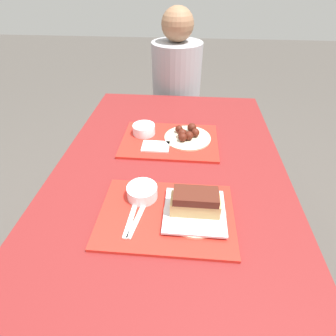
# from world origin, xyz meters

# --- Properties ---
(ground_plane) EXTENTS (12.00, 12.00, 0.00)m
(ground_plane) POSITION_xyz_m (0.00, 0.00, 0.00)
(ground_plane) COLOR #4C4742
(picnic_table) EXTENTS (0.95, 1.61, 0.74)m
(picnic_table) POSITION_xyz_m (0.00, 0.00, 0.66)
(picnic_table) COLOR maroon
(picnic_table) RESTS_ON ground_plane
(picnic_bench_far) EXTENTS (0.91, 0.28, 0.46)m
(picnic_bench_far) POSITION_xyz_m (0.00, 1.03, 0.39)
(picnic_bench_far) COLOR maroon
(picnic_bench_far) RESTS_ON ground_plane
(tray_near) EXTENTS (0.45, 0.32, 0.01)m
(tray_near) POSITION_xyz_m (0.01, -0.20, 0.75)
(tray_near) COLOR red
(tray_near) RESTS_ON picnic_table
(tray_far) EXTENTS (0.45, 0.32, 0.01)m
(tray_far) POSITION_xyz_m (-0.02, 0.26, 0.75)
(tray_far) COLOR red
(tray_far) RESTS_ON picnic_table
(bowl_coleslaw_near) EXTENTS (0.11, 0.11, 0.05)m
(bowl_coleslaw_near) POSITION_xyz_m (-0.08, -0.13, 0.78)
(bowl_coleslaw_near) COLOR silver
(bowl_coleslaw_near) RESTS_ON tray_near
(brisket_sandwich_plate) EXTENTS (0.21, 0.21, 0.10)m
(brisket_sandwich_plate) POSITION_xyz_m (0.10, -0.19, 0.79)
(brisket_sandwich_plate) COLOR beige
(brisket_sandwich_plate) RESTS_ON tray_near
(plastic_fork_near) EXTENTS (0.02, 0.17, 0.00)m
(plastic_fork_near) POSITION_xyz_m (-0.10, -0.23, 0.76)
(plastic_fork_near) COLOR white
(plastic_fork_near) RESTS_ON tray_near
(plastic_knife_near) EXTENTS (0.05, 0.17, 0.00)m
(plastic_knife_near) POSITION_xyz_m (-0.08, -0.23, 0.76)
(plastic_knife_near) COLOR white
(plastic_knife_near) RESTS_ON tray_near
(bowl_coleslaw_far) EXTENTS (0.11, 0.11, 0.05)m
(bowl_coleslaw_far) POSITION_xyz_m (-0.14, 0.31, 0.78)
(bowl_coleslaw_far) COLOR silver
(bowl_coleslaw_far) RESTS_ON tray_far
(wings_plate_far) EXTENTS (0.22, 0.22, 0.05)m
(wings_plate_far) POSITION_xyz_m (0.07, 0.28, 0.77)
(wings_plate_far) COLOR beige
(wings_plate_far) RESTS_ON tray_far
(napkin_far) EXTENTS (0.12, 0.09, 0.01)m
(napkin_far) POSITION_xyz_m (-0.07, 0.19, 0.76)
(napkin_far) COLOR white
(napkin_far) RESTS_ON tray_far
(person_seated_across) EXTENTS (0.34, 0.34, 0.75)m
(person_seated_across) POSITION_xyz_m (-0.03, 1.03, 0.78)
(person_seated_across) COLOR #9E9EA3
(person_seated_across) RESTS_ON picnic_bench_far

